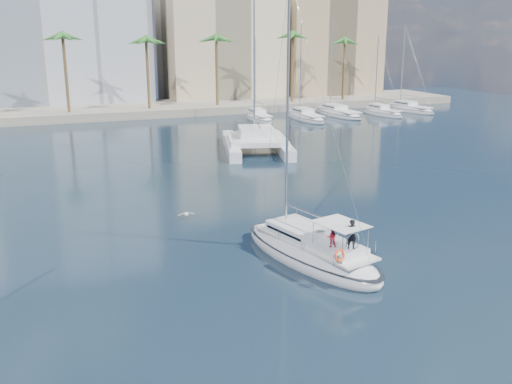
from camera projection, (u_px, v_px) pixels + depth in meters
name	position (u px, v px, depth m)	size (l,w,h in m)	color
ground	(244.00, 251.00, 32.71)	(160.00, 160.00, 0.00)	black
quay	(104.00, 111.00, 87.11)	(120.00, 14.00, 1.20)	gray
building_modern	(10.00, 21.00, 89.95)	(42.00, 16.00, 28.00)	white
building_beige	(221.00, 46.00, 100.50)	(20.00, 14.00, 20.00)	beige
building_tan_right	(326.00, 50.00, 106.13)	(18.00, 12.00, 18.00)	tan
palm_centre	(102.00, 46.00, 80.93)	(3.60, 3.60, 12.30)	brown
palm_right	(315.00, 45.00, 93.09)	(3.60, 3.60, 12.30)	brown
main_sloop	(310.00, 252.00, 31.34)	(5.70, 10.98, 15.58)	silver
catamaran	(256.00, 140.00, 60.63)	(9.81, 14.34, 18.91)	silver
seagull	(186.00, 214.00, 38.27)	(1.17, 0.50, 0.22)	silver
moored_yacht_a	(259.00, 120.00, 81.90)	(2.72, 9.35, 11.90)	silver
moored_yacht_b	(306.00, 120.00, 82.44)	(3.14, 10.78, 13.72)	silver
moored_yacht_c	(338.00, 116.00, 86.55)	(3.55, 12.21, 15.54)	silver
moored_yacht_d	(382.00, 115.00, 87.09)	(2.72, 9.35, 11.90)	silver
moored_yacht_e	(409.00, 112.00, 91.20)	(3.14, 10.78, 13.72)	silver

